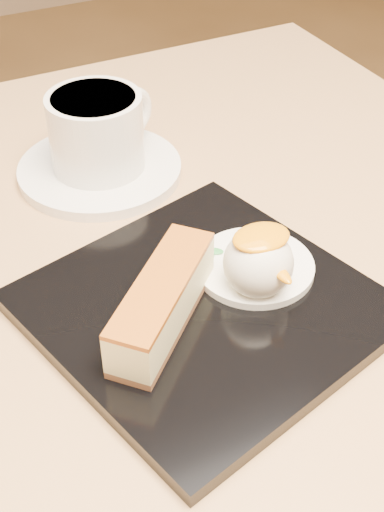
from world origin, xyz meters
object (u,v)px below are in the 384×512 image
cheesecake (162,302)px  saucer (100,170)px  coffee_cup (98,130)px  table (142,431)px  dessert_plate (204,308)px  ice_cream_scoop (258,263)px

cheesecake → saucer: cheesecake is taller
cheesecake → coffee_cup: size_ratio=1.01×
table → dessert_plate: dessert_plate is taller
cheesecake → ice_cream_scoop: (0.08, 0.00, 0.01)m
cheesecake → saucer: size_ratio=0.73×
dessert_plate → saucer: size_ratio=1.47×
table → saucer: bearing=76.6°
ice_cream_scoop → saucer: ice_cream_scoop is taller
dessert_plate → ice_cream_scoop: (0.04, -0.01, 0.03)m
dessert_plate → cheesecake: 0.04m
saucer → table: bearing=-103.4°
table → saucer: size_ratio=5.33×
table → coffee_cup: coffee_cup is taller
table → saucer: 0.24m
ice_cream_scoop → table: bearing=153.8°
cheesecake → saucer: (0.03, 0.21, -0.03)m
ice_cream_scoop → saucer: (-0.04, 0.21, -0.03)m
table → cheesecake: (0.01, -0.04, 0.19)m
coffee_cup → ice_cream_scoop: bearing=-103.2°
table → ice_cream_scoop: 0.21m
table → coffee_cup: bearing=76.1°
dessert_plate → ice_cream_scoop: bearing=-7.1°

